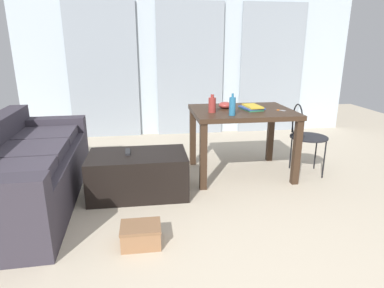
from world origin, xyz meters
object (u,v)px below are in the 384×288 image
(wire_chair, at_px, (303,132))
(bottle_far, at_px, (212,105))
(book_stack, at_px, (252,108))
(coffee_table, at_px, (138,174))
(shoebox, at_px, (141,235))
(bottle_near, at_px, (232,106))
(bowl, at_px, (225,105))
(craft_table, at_px, (242,119))
(couch, at_px, (23,171))
(scissors, at_px, (280,110))
(tv_remote_primary, at_px, (128,152))

(wire_chair, xyz_separation_m, bottle_far, (-1.06, -0.01, 0.33))
(wire_chair, bearing_deg, book_stack, 172.13)
(coffee_table, xyz_separation_m, shoebox, (0.03, -0.90, -0.13))
(wire_chair, bearing_deg, coffee_table, -170.73)
(book_stack, bearing_deg, shoebox, -133.97)
(bottle_near, bearing_deg, bowl, 86.81)
(wire_chair, distance_m, book_stack, 0.66)
(bottle_far, bearing_deg, bottle_near, -46.78)
(craft_table, bearing_deg, couch, -168.88)
(craft_table, xyz_separation_m, shoebox, (-1.13, -1.29, -0.56))
(wire_chair, distance_m, bottle_far, 1.11)
(bottle_far, relative_size, shoebox, 0.64)
(scissors, distance_m, shoebox, 2.05)
(scissors, bearing_deg, couch, -172.72)
(scissors, bearing_deg, tv_remote_primary, -171.49)
(scissors, xyz_separation_m, shoebox, (-1.53, -1.19, -0.67))
(coffee_table, bearing_deg, craft_table, 18.98)
(couch, height_order, scissors, couch)
(coffee_table, xyz_separation_m, wire_chair, (1.85, 0.30, 0.29))
(bottle_near, relative_size, book_stack, 0.76)
(coffee_table, bearing_deg, bowl, 27.02)
(shoebox, bearing_deg, scissors, 37.98)
(couch, height_order, bottle_near, bottle_near)
(wire_chair, height_order, book_stack, wire_chair)
(shoebox, bearing_deg, craft_table, 48.84)
(bottle_far, distance_m, shoebox, 1.61)
(craft_table, bearing_deg, tv_remote_primary, -164.46)
(bottle_near, xyz_separation_m, shoebox, (-0.94, -1.01, -0.77))
(bottle_far, relative_size, book_stack, 0.65)
(scissors, xyz_separation_m, tv_remote_primary, (-1.65, -0.25, -0.32))
(book_stack, xyz_separation_m, shoebox, (-1.23, -1.28, -0.69))
(bottle_far, height_order, scissors, bottle_far)
(bottle_far, relative_size, tv_remote_primary, 1.10)
(scissors, height_order, shoebox, scissors)
(book_stack, distance_m, shoebox, 1.91)
(couch, distance_m, book_stack, 2.40)
(tv_remote_primary, bearing_deg, couch, -177.42)
(bottle_near, relative_size, bowl, 1.48)
(bottle_far, height_order, tv_remote_primary, bottle_far)
(couch, bearing_deg, bottle_near, 4.28)
(coffee_table, bearing_deg, couch, -178.04)
(couch, xyz_separation_m, craft_table, (2.21, 0.43, 0.33))
(bowl, relative_size, book_stack, 0.52)
(shoebox, bearing_deg, wire_chair, 33.27)
(wire_chair, relative_size, book_stack, 2.78)
(coffee_table, height_order, bottle_near, bottle_near)
(bottle_far, bearing_deg, shoebox, -122.81)
(craft_table, relative_size, scissors, 12.03)
(coffee_table, xyz_separation_m, tv_remote_primary, (-0.09, 0.05, 0.22))
(bowl, distance_m, book_stack, 0.30)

